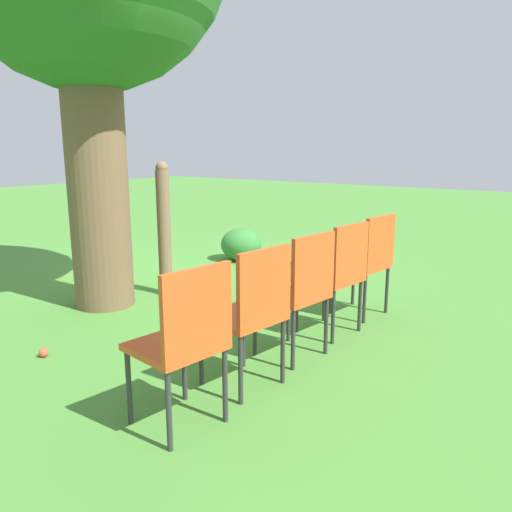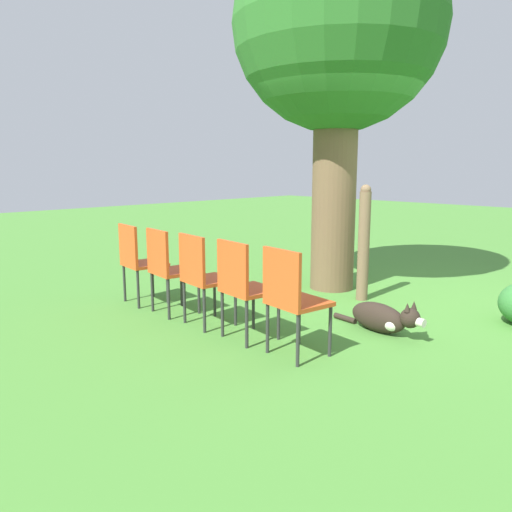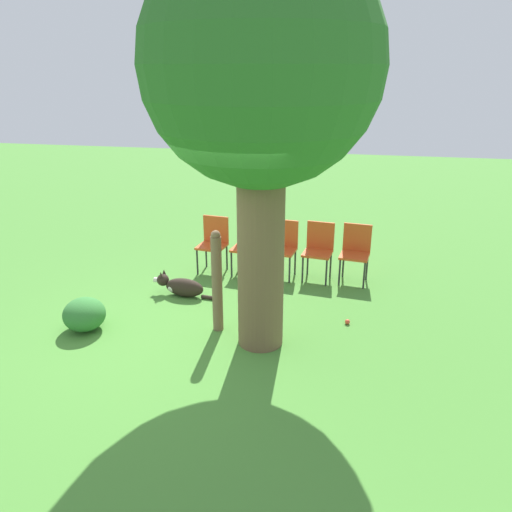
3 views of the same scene
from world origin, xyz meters
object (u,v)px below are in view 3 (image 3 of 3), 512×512
at_px(oak_tree, 261,74).
at_px(fence_post, 217,281).
at_px(red_chair_1, 248,242).
at_px(red_chair_2, 283,245).
at_px(dog, 181,286).
at_px(red_chair_0, 214,240).
at_px(red_chair_3, 319,247).
at_px(red_chair_4, 356,249).
at_px(tennis_ball, 347,322).

bearing_deg(oak_tree, fence_post, -109.12).
bearing_deg(red_chair_1, red_chair_2, 97.47).
bearing_deg(dog, fence_post, 139.12).
height_order(red_chair_0, red_chair_3, same).
xyz_separation_m(red_chair_0, red_chair_4, (-0.02, 2.32, 0.00)).
xyz_separation_m(red_chair_0, red_chair_2, (-0.01, 1.16, 0.00)).
relative_size(red_chair_0, red_chair_1, 1.00).
relative_size(oak_tree, tennis_ball, 66.46).
height_order(oak_tree, red_chair_0, oak_tree).
distance_m(oak_tree, red_chair_2, 3.41).
bearing_deg(oak_tree, red_chair_3, 166.44).
distance_m(oak_tree, tennis_ball, 3.36).
bearing_deg(tennis_ball, dog, -99.48).
bearing_deg(red_chair_1, oak_tree, 23.32).
relative_size(dog, red_chair_0, 1.14).
relative_size(dog, fence_post, 0.77).
height_order(oak_tree, red_chair_4, oak_tree).
relative_size(oak_tree, fence_post, 3.33).
height_order(red_chair_0, red_chair_1, same).
xyz_separation_m(oak_tree, red_chair_1, (-2.17, -0.63, -2.62)).
height_order(red_chair_1, tennis_ball, red_chair_1).
bearing_deg(red_chair_2, red_chair_1, -82.53).
bearing_deg(red_chair_1, tennis_ball, 55.52).
distance_m(red_chair_1, tennis_ball, 2.31).
bearing_deg(tennis_ball, red_chair_2, -143.55).
relative_size(oak_tree, red_chair_1, 4.92).
distance_m(red_chair_1, red_chair_4, 1.74).
distance_m(fence_post, tennis_ball, 1.84).
relative_size(oak_tree, red_chair_0, 4.92).
bearing_deg(dog, red_chair_1, -120.32).
height_order(red_chair_3, red_chair_4, same).
xyz_separation_m(red_chair_4, tennis_ball, (1.51, -0.05, -0.50)).
height_order(dog, red_chair_3, red_chair_3).
height_order(oak_tree, fence_post, oak_tree).
xyz_separation_m(red_chair_3, tennis_ball, (1.50, 0.53, -0.50)).
distance_m(dog, fence_post, 1.32).
distance_m(dog, tennis_ball, 2.52).
bearing_deg(red_chair_2, tennis_ball, 43.53).
height_order(red_chair_0, red_chair_4, same).
distance_m(oak_tree, red_chair_3, 3.45).
bearing_deg(red_chair_4, fence_post, -33.79).
distance_m(oak_tree, red_chair_1, 3.46).
relative_size(red_chair_0, red_chair_4, 1.00).
distance_m(red_chair_0, red_chair_3, 1.74).
xyz_separation_m(dog, red_chair_2, (-1.08, 1.37, 0.39)).
bearing_deg(red_chair_4, red_chair_0, -82.53).
xyz_separation_m(red_chair_1, tennis_ball, (1.49, 1.69, -0.50)).
xyz_separation_m(oak_tree, red_chair_2, (-2.18, -0.05, -2.62)).
bearing_deg(red_chair_1, dog, -29.31).
height_order(dog, tennis_ball, dog).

